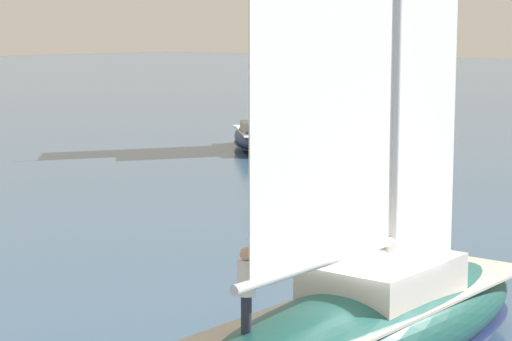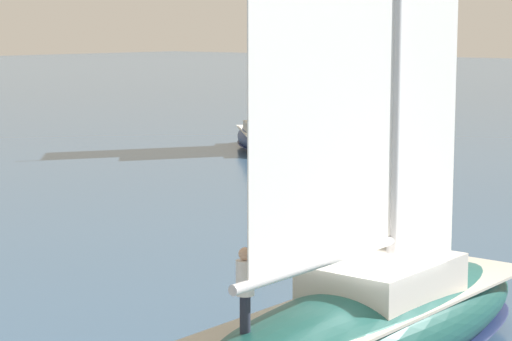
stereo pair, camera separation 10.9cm
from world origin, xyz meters
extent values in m
ellipsoid|color=#194C47|center=(0.00, 0.00, 1.00)|extent=(11.79, 3.44, 2.00)
cube|color=#BCB7A8|center=(0.00, 0.00, 1.58)|extent=(10.37, 2.90, 0.06)
cube|color=beige|center=(0.59, 0.01, 2.02)|extent=(3.32, 2.35, 0.82)
cylinder|color=silver|center=(-1.70, -0.02, 2.78)|extent=(5.29, 0.27, 0.20)
cube|color=white|center=(2.33, 0.03, 5.65)|extent=(2.58, 0.06, 8.08)
cylinder|color=#232838|center=(-3.53, 0.35, 2.03)|extent=(0.20, 0.20, 0.85)
cylinder|color=silver|center=(-3.53, 0.35, 2.78)|extent=(0.34, 0.34, 0.65)
sphere|color=tan|center=(-3.53, 0.35, 3.23)|extent=(0.24, 0.24, 0.24)
ellipsoid|color=navy|center=(28.86, 26.67, 0.70)|extent=(7.35, 7.48, 1.39)
ellipsoid|color=#19234C|center=(28.86, 26.67, 0.31)|extent=(7.42, 7.55, 0.17)
cube|color=silver|center=(28.86, 26.67, 1.11)|extent=(6.40, 6.52, 0.06)
cube|color=beige|center=(28.58, 26.38, 1.43)|extent=(2.75, 2.76, 0.57)
cylinder|color=silver|center=(28.41, 26.20, 6.26)|extent=(0.16, 0.16, 10.24)
cylinder|color=silver|center=(29.69, 27.53, 1.96)|extent=(2.66, 2.74, 0.14)
cube|color=silver|center=(29.59, 27.42, 6.16)|extent=(2.38, 2.46, 8.40)
cube|color=silver|center=(27.71, 25.48, 3.95)|extent=(1.27, 1.31, 5.63)
camera|label=1|loc=(-17.05, -10.91, 7.29)|focal=70.00mm
camera|label=2|loc=(-16.98, -11.00, 7.29)|focal=70.00mm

